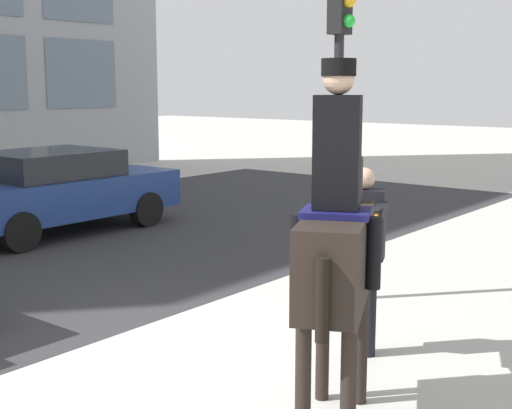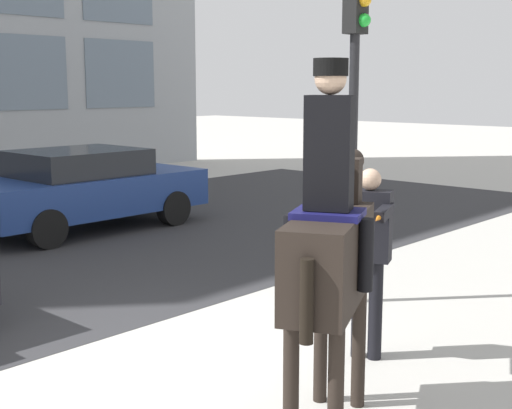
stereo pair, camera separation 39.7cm
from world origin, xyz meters
The scene contains 5 objects.
ground_plane centered at (0.00, 0.00, 0.00)m, with size 80.00×80.00×0.00m, color #B2AFA8.
mounted_horse_lead centered at (0.12, -2.32, 1.40)m, with size 1.68×1.02×2.72m.
pedestrian_bystander centered at (1.49, -1.75, 1.06)m, with size 0.77×0.69×1.80m.
street_car_far_lane centered at (3.22, 5.47, 0.76)m, with size 4.23×2.07×1.43m.
traffic_light centered at (2.84, -0.61, 2.58)m, with size 0.24×0.29×3.83m.
Camera 1 is at (-4.19, -5.02, 2.54)m, focal length 50.00 mm.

